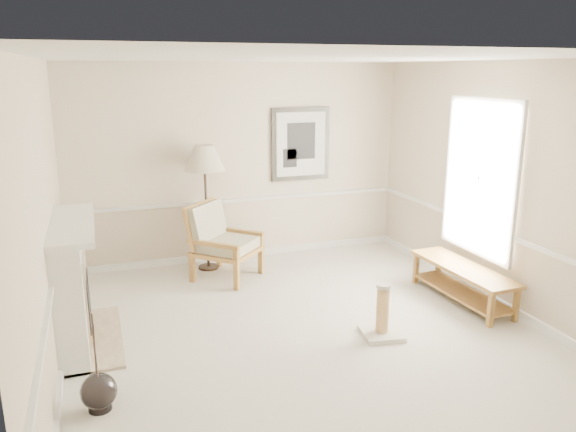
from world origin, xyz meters
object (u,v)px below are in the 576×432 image
object	(u,v)px
floor_lamp	(205,161)
scratching_post	(382,320)
floor_vase	(99,392)
bench	(462,278)
armchair	(219,238)

from	to	relation	value
floor_lamp	scratching_post	xyz separation A→B (m)	(1.34, -2.74, -1.38)
floor_vase	bench	distance (m)	4.41
floor_vase	bench	size ratio (longest dim) A/B	0.56
floor_lamp	scratching_post	world-z (taller)	floor_lamp
floor_lamp	bench	distance (m)	3.74
armchair	scratching_post	size ratio (longest dim) A/B	1.92
armchair	bench	bearing A→B (deg)	-80.75
floor_vase	bench	world-z (taller)	floor_vase
bench	scratching_post	xyz separation A→B (m)	(-1.39, -0.53, -0.11)
scratching_post	armchair	bearing A→B (deg)	117.90
armchair	floor_lamp	world-z (taller)	floor_lamp
armchair	floor_lamp	distance (m)	1.08
floor_vase	floor_lamp	bearing A→B (deg)	63.75
floor_lamp	bench	xyz separation A→B (m)	(2.74, -2.21, -1.26)
bench	scratching_post	size ratio (longest dim) A/B	2.69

